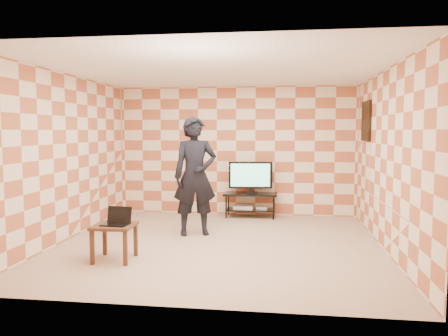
{
  "coord_description": "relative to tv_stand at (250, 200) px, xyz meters",
  "views": [
    {
      "loc": [
        0.98,
        -6.66,
        1.78
      ],
      "look_at": [
        0.0,
        0.6,
        1.15
      ],
      "focal_mm": 35.0,
      "sensor_mm": 36.0,
      "label": 1
    }
  ],
  "objects": [
    {
      "name": "wall_front",
      "position": [
        -0.33,
        -4.7,
        0.98
      ],
      "size": [
        5.0,
        0.02,
        2.7
      ],
      "primitive_type": "cube",
      "color": "beige",
      "rests_on": "ground"
    },
    {
      "name": "dvd_player",
      "position": [
        -0.13,
        0.0,
        -0.16
      ],
      "size": [
        0.43,
        0.33,
        0.07
      ],
      "primitive_type": "cube",
      "rotation": [
        0.0,
        0.0,
        -0.1
      ],
      "color": "silver",
      "rests_on": "tv_stand"
    },
    {
      "name": "wall_right",
      "position": [
        2.17,
        -2.2,
        0.98
      ],
      "size": [
        0.02,
        5.0,
        2.7
      ],
      "primitive_type": "cube",
      "color": "beige",
      "rests_on": "ground"
    },
    {
      "name": "wall_back",
      "position": [
        -0.33,
        0.3,
        0.98
      ],
      "size": [
        5.0,
        0.02,
        2.7
      ],
      "primitive_type": "cube",
      "color": "beige",
      "rests_on": "ground"
    },
    {
      "name": "floor",
      "position": [
        -0.33,
        -2.2,
        -0.37
      ],
      "size": [
        5.0,
        5.0,
        0.0
      ],
      "primitive_type": "plane",
      "color": "tan",
      "rests_on": "ground"
    },
    {
      "name": "tv",
      "position": [
        -0.0,
        -0.0,
        0.49
      ],
      "size": [
        0.89,
        0.2,
        0.65
      ],
      "color": "black",
      "rests_on": "tv_stand"
    },
    {
      "name": "person",
      "position": [
        -0.83,
        -1.61,
        0.64
      ],
      "size": [
        0.85,
        0.69,
        2.02
      ],
      "primitive_type": "imported",
      "rotation": [
        0.0,
        0.0,
        0.33
      ],
      "color": "black",
      "rests_on": "floor"
    },
    {
      "name": "laptop",
      "position": [
        -1.59,
        -3.23,
        0.18
      ],
      "size": [
        0.37,
        0.31,
        0.24
      ],
      "color": "black",
      "rests_on": "side_table"
    },
    {
      "name": "tv_stand",
      "position": [
        0.0,
        0.0,
        0.0
      ],
      "size": [
        1.09,
        0.49,
        0.5
      ],
      "color": "black",
      "rests_on": "floor"
    },
    {
      "name": "side_table",
      "position": [
        -1.63,
        -3.23,
        0.04
      ],
      "size": [
        0.56,
        0.56,
        0.5
      ],
      "color": "#321A11",
      "rests_on": "floor"
    },
    {
      "name": "wall_art",
      "position": [
        2.14,
        -0.65,
        1.58
      ],
      "size": [
        0.04,
        0.72,
        0.72
      ],
      "color": "black",
      "rests_on": "wall_right"
    },
    {
      "name": "game_console",
      "position": [
        0.24,
        0.02,
        -0.17
      ],
      "size": [
        0.24,
        0.2,
        0.05
      ],
      "primitive_type": "cube",
      "rotation": [
        0.0,
        0.0,
        -0.24
      ],
      "color": "silver",
      "rests_on": "tv_stand"
    },
    {
      "name": "wall_left",
      "position": [
        -2.83,
        -2.2,
        0.98
      ],
      "size": [
        0.02,
        5.0,
        2.7
      ],
      "primitive_type": "cube",
      "color": "beige",
      "rests_on": "ground"
    },
    {
      "name": "ceiling",
      "position": [
        -0.33,
        -2.2,
        2.33
      ],
      "size": [
        5.0,
        5.0,
        0.02
      ],
      "primitive_type": "cube",
      "color": "white",
      "rests_on": "wall_back"
    }
  ]
}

